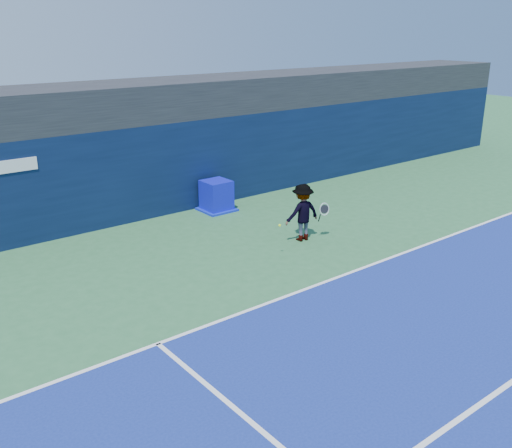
% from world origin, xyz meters
% --- Properties ---
extents(ground, '(80.00, 80.00, 0.00)m').
position_xyz_m(ground, '(0.00, 0.00, 0.00)').
color(ground, '#2E673B').
rests_on(ground, ground).
extents(baseline, '(24.00, 0.10, 0.01)m').
position_xyz_m(baseline, '(0.00, 3.00, 0.01)').
color(baseline, white).
rests_on(baseline, ground).
extents(stadium_band, '(36.00, 3.00, 1.20)m').
position_xyz_m(stadium_band, '(0.00, 11.50, 3.60)').
color(stadium_band, black).
rests_on(stadium_band, back_wall_assembly).
extents(back_wall_assembly, '(36.00, 1.03, 3.00)m').
position_xyz_m(back_wall_assembly, '(-0.00, 10.50, 1.50)').
color(back_wall_assembly, '#091634').
rests_on(back_wall_assembly, ground).
extents(equipment_cart, '(1.09, 1.09, 1.04)m').
position_xyz_m(equipment_cart, '(0.82, 9.39, 0.47)').
color(equipment_cart, '#0D10B6').
rests_on(equipment_cart, ground).
extents(tennis_player, '(1.32, 0.77, 1.68)m').
position_xyz_m(tennis_player, '(1.18, 5.52, 0.84)').
color(tennis_player, white).
rests_on(tennis_player, ground).
extents(tennis_ball, '(0.07, 0.07, 0.07)m').
position_xyz_m(tennis_ball, '(-0.20, 4.93, 0.91)').
color(tennis_ball, '#D0EC1A').
rests_on(tennis_ball, ground).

